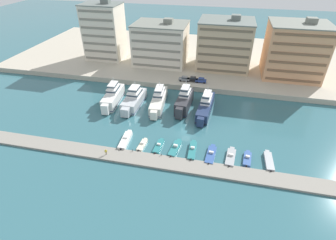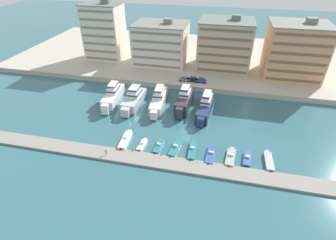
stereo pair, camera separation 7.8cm
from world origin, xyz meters
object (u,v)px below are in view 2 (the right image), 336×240
Objects in this scene: motorboat_teal_center at (192,150)px; pedestrian_near_edge at (106,151)px; car_black_left at (193,79)px; yacht_navy_center at (206,106)px; motorboat_teal_mid_left at (159,146)px; motorboat_grey_mid_right at (231,157)px; yacht_white_far_left at (113,96)px; car_blue_mid_left at (201,80)px; yacht_silver_left at (134,99)px; motorboat_cream_left at (142,145)px; yacht_ivory_mid_left at (159,99)px; yacht_charcoal_center_left at (184,101)px; motorboat_white_far_left at (125,140)px; motorboat_teal_center_left at (175,148)px; motorboat_blue_right at (247,159)px; motorboat_blue_center_right at (211,155)px; motorboat_grey_far_right at (269,161)px; car_grey_far_left at (184,79)px.

motorboat_teal_center is 22.49m from pedestrian_near_edge.
yacht_navy_center is at bearing -69.40° from car_black_left.
motorboat_grey_mid_right reaches higher than motorboat_teal_mid_left.
yacht_white_far_left is 4.16× the size of car_blue_mid_left.
yacht_silver_left is 25.83m from car_black_left.
motorboat_teal_center reaches higher than motorboat_cream_left.
yacht_ivory_mid_left is at bearing 11.51° from yacht_silver_left.
yacht_charcoal_center_left is 2.07× the size of motorboat_grey_mid_right.
motorboat_grey_mid_right reaches higher than motorboat_cream_left.
motorboat_white_far_left is (-12.74, -22.02, -2.17)m from yacht_charcoal_center_left.
motorboat_blue_right is (18.71, -0.03, -0.04)m from motorboat_teal_center_left.
yacht_charcoal_center_left is 25.36m from motorboat_blue_center_right.
pedestrian_near_edge reaches higher than motorboat_teal_center.
yacht_navy_center is 28.97m from motorboat_white_far_left.
yacht_white_far_left reaches higher than motorboat_blue_center_right.
car_blue_mid_left is (-7.34, 39.60, 2.58)m from motorboat_blue_center_right.
yacht_silver_left is at bearing 102.08° from motorboat_white_far_left.
pedestrian_near_edge reaches higher than motorboat_grey_mid_right.
yacht_white_far_left is at bearing 155.50° from motorboat_blue_right.
yacht_navy_center is 2.43× the size of motorboat_grey_far_right.
motorboat_grey_mid_right is (23.58, 0.10, 0.05)m from motorboat_cream_left.
yacht_silver_left is 24.83m from motorboat_teal_mid_left.
yacht_navy_center is at bearing -78.65° from car_blue_mid_left.
motorboat_grey_mid_right is at bearing 10.88° from pedestrian_near_edge.
motorboat_teal_center is 1.05× the size of motorboat_grey_far_right.
yacht_silver_left is 2.06× the size of motorboat_blue_center_right.
yacht_silver_left is 22.91m from motorboat_cream_left.
motorboat_teal_center reaches higher than motorboat_blue_right.
yacht_white_far_left is 2.22× the size of motorboat_teal_center_left.
motorboat_teal_center_left is 0.94× the size of motorboat_teal_center.
yacht_silver_left is at bearing -0.36° from yacht_white_far_left.
car_blue_mid_left is (-2.42, 39.10, 2.50)m from motorboat_teal_center.
yacht_ivory_mid_left is at bearing -125.70° from car_blue_mid_left.
motorboat_grey_mid_right is (14.55, -0.41, 0.01)m from motorboat_teal_center_left.
yacht_white_far_left reaches higher than motorboat_teal_mid_left.
car_grey_far_left is (14.17, 18.77, 0.70)m from yacht_silver_left.
motorboat_white_far_left reaches higher than motorboat_teal_center_left.
pedestrian_near_edge is at bearing -142.87° from motorboat_cream_left.
yacht_white_far_left is 2.21× the size of motorboat_grey_mid_right.
motorboat_white_far_left is at bearing -77.92° from yacht_silver_left.
yacht_white_far_left is at bearing -142.75° from car_black_left.
motorboat_cream_left is at bearing -108.44° from yacht_charcoal_center_left.
motorboat_grey_far_right is at bearing 1.19° from motorboat_cream_left.
car_blue_mid_left is at bearing 54.30° from yacht_ivory_mid_left.
yacht_silver_left is 34.87m from motorboat_blue_center_right.
yacht_charcoal_center_left reaches higher than car_black_left.
motorboat_teal_mid_left is 1.62× the size of car_black_left.
motorboat_teal_center_left is 1.22× the size of motorboat_blue_right.
motorboat_grey_mid_right is at bearing -32.12° from yacht_silver_left.
motorboat_teal_center_left is (25.98, -20.34, -2.08)m from yacht_white_far_left.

